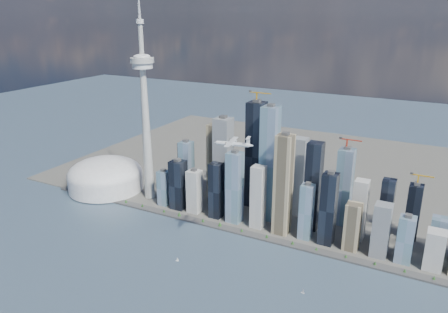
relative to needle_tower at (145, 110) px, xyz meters
The scene contains 10 objects.
ground 491.65m from the needle_tower, 45.94° to the right, with size 4000.00×4000.00×0.00m, color #344A5B.
seawall 385.07m from the needle_tower, 11.31° to the right, with size 1100.00×22.00×4.00m, color #383838.
land 544.99m from the needle_tower, 52.43° to the left, with size 1400.00×900.00×3.00m, color #4C4C47.
shoreline_trees 380.99m from the needle_tower, 11.31° to the right, with size 960.53×7.20×8.80m.
skyscraper_cluster 389.05m from the needle_tower, ahead, with size 736.00×142.00×287.44m.
needle_tower is the anchor object (origin of this frame).
dome_stadium 241.40m from the needle_tower, behind, with size 200.00×200.00×86.00m.
airplane 395.78m from the needle_tower, 30.20° to the right, with size 69.31×61.61×16.95m.
sailboat_west 395.71m from the needle_tower, 43.62° to the right, with size 6.76×2.80×9.33m.
sailboat_east 573.20m from the needle_tower, 23.02° to the right, with size 7.52×3.59×10.43m.
Camera 1 is at (360.41, -527.72, 469.00)m, focal length 35.00 mm.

